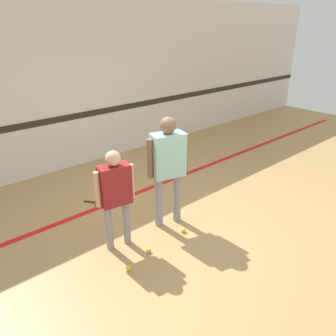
% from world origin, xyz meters
% --- Properties ---
extents(ground_plane, '(16.00, 16.00, 0.00)m').
position_xyz_m(ground_plane, '(0.00, 0.00, 0.00)').
color(ground_plane, tan).
extents(wall_back, '(16.00, 0.07, 3.20)m').
position_xyz_m(wall_back, '(0.00, 3.09, 1.60)').
color(wall_back, silver).
rests_on(wall_back, ground_plane).
extents(floor_stripe, '(14.40, 0.10, 0.01)m').
position_xyz_m(floor_stripe, '(0.00, 1.26, 0.00)').
color(floor_stripe, red).
rests_on(floor_stripe, ground_plane).
extents(person_instructor, '(0.59, 0.36, 1.60)m').
position_xyz_m(person_instructor, '(-0.05, 0.22, 0.99)').
color(person_instructor, gray).
rests_on(person_instructor, ground_plane).
extents(person_student_left, '(0.50, 0.27, 1.35)m').
position_xyz_m(person_student_left, '(-0.90, 0.24, 0.83)').
color(person_student_left, gray).
rests_on(person_student_left, ground_plane).
extents(racket_spare_on_floor, '(0.40, 0.45, 0.03)m').
position_xyz_m(racket_spare_on_floor, '(-0.51, 1.35, 0.01)').
color(racket_spare_on_floor, red).
rests_on(racket_spare_on_floor, ground_plane).
extents(tennis_ball_near_instructor, '(0.07, 0.07, 0.07)m').
position_xyz_m(tennis_ball_near_instructor, '(-0.06, -0.11, 0.03)').
color(tennis_ball_near_instructor, '#CCE038').
rests_on(tennis_ball_near_instructor, ground_plane).
extents(tennis_ball_by_spare_racket, '(0.07, 0.07, 0.07)m').
position_xyz_m(tennis_ball_by_spare_racket, '(-0.31, 1.57, 0.03)').
color(tennis_ball_by_spare_racket, '#CCE038').
rests_on(tennis_ball_by_spare_racket, ground_plane).
extents(tennis_ball_stray_left, '(0.07, 0.07, 0.07)m').
position_xyz_m(tennis_ball_stray_left, '(-1.09, -0.24, 0.03)').
color(tennis_ball_stray_left, '#CCE038').
rests_on(tennis_ball_stray_left, ground_plane).
extents(tennis_ball_stray_right, '(0.07, 0.07, 0.07)m').
position_xyz_m(tennis_ball_stray_right, '(-0.70, -0.14, 0.03)').
color(tennis_ball_stray_right, '#CCE038').
rests_on(tennis_ball_stray_right, ground_plane).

